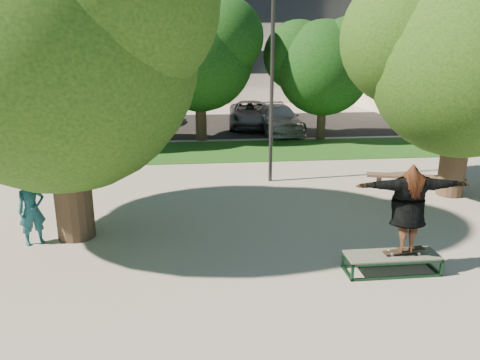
{
  "coord_description": "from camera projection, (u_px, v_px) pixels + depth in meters",
  "views": [
    {
      "loc": [
        -1.57,
        -9.34,
        4.27
      ],
      "look_at": [
        -0.47,
        0.6,
        1.35
      ],
      "focal_mm": 35.0,
      "sensor_mm": 36.0,
      "label": 1
    }
  ],
  "objects": [
    {
      "name": "bg_tree_mid",
      "position": [
        198.0,
        50.0,
        20.56
      ],
      "size": [
        5.76,
        4.92,
        6.24
      ],
      "color": "#38281E",
      "rests_on": "ground"
    },
    {
      "name": "car_grey",
      "position": [
        250.0,
        114.0,
        24.91
      ],
      "size": [
        2.64,
        4.97,
        1.33
      ],
      "primitive_type": "imported",
      "rotation": [
        0.0,
        0.0,
        -0.09
      ],
      "color": "slate",
      "rests_on": "asphalt_strip"
    },
    {
      "name": "car_silver_a",
      "position": [
        151.0,
        112.0,
        25.24
      ],
      "size": [
        2.41,
        4.42,
        1.43
      ],
      "primitive_type": "imported",
      "rotation": [
        0.0,
        0.0,
        -0.18
      ],
      "color": "#9E9FA3",
      "rests_on": "asphalt_strip"
    },
    {
      "name": "bench",
      "position": [
        415.0,
        178.0,
        14.18
      ],
      "size": [
        2.82,
        1.2,
        0.44
      ],
      "rotation": [
        0.0,
        0.0,
        -0.3
      ],
      "color": "brown",
      "rests_on": "ground"
    },
    {
      "name": "ground",
      "position": [
        264.0,
        246.0,
        10.27
      ],
      "size": [
        120.0,
        120.0,
        0.0
      ],
      "primitive_type": "plane",
      "color": "gray",
      "rests_on": "ground"
    },
    {
      "name": "bg_tree_left",
      "position": [
        64.0,
        58.0,
        19.1
      ],
      "size": [
        5.28,
        4.51,
        5.77
      ],
      "color": "#38281E",
      "rests_on": "ground"
    },
    {
      "name": "grind_box",
      "position": [
        391.0,
        263.0,
        9.05
      ],
      "size": [
        1.8,
        0.6,
        0.38
      ],
      "color": "#11341E",
      "rests_on": "ground"
    },
    {
      "name": "skater_rig",
      "position": [
        408.0,
        208.0,
        8.76
      ],
      "size": [
        2.14,
        0.72,
        1.79
      ],
      "rotation": [
        0.0,
        0.0,
        3.07
      ],
      "color": "white",
      "rests_on": "grind_box"
    },
    {
      "name": "bystander",
      "position": [
        32.0,
        210.0,
        10.19
      ],
      "size": [
        0.68,
        0.62,
        1.57
      ],
      "primitive_type": "imported",
      "rotation": [
        0.0,
        0.0,
        0.55
      ],
      "color": "#174B59",
      "rests_on": "ground"
    },
    {
      "name": "car_silver_b",
      "position": [
        278.0,
        119.0,
        23.27
      ],
      "size": [
        2.13,
        4.67,
        1.33
      ],
      "primitive_type": "imported",
      "rotation": [
        0.0,
        0.0,
        0.06
      ],
      "color": "#A9A9AD",
      "rests_on": "asphalt_strip"
    },
    {
      "name": "lamppost",
      "position": [
        272.0,
        82.0,
        14.27
      ],
      "size": [
        0.25,
        0.15,
        6.11
      ],
      "color": "#2D2D30",
      "rests_on": "ground"
    },
    {
      "name": "tree_right",
      "position": [
        463.0,
        51.0,
        12.69
      ],
      "size": [
        6.24,
        5.33,
        6.51
      ],
      "color": "#38281E",
      "rests_on": "ground"
    },
    {
      "name": "tree_left",
      "position": [
        53.0,
        36.0,
        9.63
      ],
      "size": [
        6.96,
        5.95,
        7.12
      ],
      "color": "#38281E",
      "rests_on": "ground"
    },
    {
      "name": "grass_strip",
      "position": [
        252.0,
        150.0,
        19.44
      ],
      "size": [
        30.0,
        4.0,
        0.02
      ],
      "primitive_type": "cube",
      "color": "#174A15",
      "rests_on": "ground"
    },
    {
      "name": "side_building",
      "position": [
        473.0,
        48.0,
        32.04
      ],
      "size": [
        15.0,
        10.0,
        8.0
      ],
      "primitive_type": "cube",
      "color": "silver",
      "rests_on": "ground"
    },
    {
      "name": "asphalt_strip",
      "position": [
        218.0,
        125.0,
        25.54
      ],
      "size": [
        40.0,
        8.0,
        0.01
      ],
      "primitive_type": "cube",
      "color": "black",
      "rests_on": "ground"
    },
    {
      "name": "bg_tree_right",
      "position": [
        322.0,
        62.0,
        20.8
      ],
      "size": [
        5.04,
        4.31,
        5.43
      ],
      "color": "#38281E",
      "rests_on": "ground"
    },
    {
      "name": "car_dark",
      "position": [
        125.0,
        114.0,
        24.93
      ],
      "size": [
        1.87,
        4.16,
        1.32
      ],
      "primitive_type": "imported",
      "rotation": [
        0.0,
        0.0,
        -0.12
      ],
      "color": "black",
      "rests_on": "asphalt_strip"
    }
  ]
}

